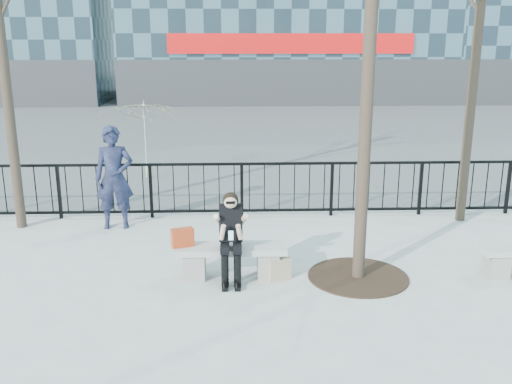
{
  "coord_description": "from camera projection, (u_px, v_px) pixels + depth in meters",
  "views": [
    {
      "loc": [
        0.07,
        -7.96,
        3.47
      ],
      "look_at": [
        0.4,
        0.8,
        1.1
      ],
      "focal_mm": 40.0,
      "sensor_mm": 36.0,
      "label": 1
    }
  ],
  "objects": [
    {
      "name": "shopping_bag",
      "position": [
        279.0,
        269.0,
        8.44
      ],
      "size": [
        0.37,
        0.24,
        0.33
      ],
      "primitive_type": "cube",
      "rotation": [
        0.0,
        0.0,
        0.38
      ],
      "color": "#C0B188",
      "rests_on": "ground"
    },
    {
      "name": "seated_woman",
      "position": [
        231.0,
        238.0,
        8.26
      ],
      "size": [
        0.5,
        0.64,
        1.34
      ],
      "color": "black",
      "rests_on": "ground"
    },
    {
      "name": "vendor_umbrella",
      "position": [
        145.0,
        141.0,
        14.22
      ],
      "size": [
        2.61,
        2.65,
        2.0
      ],
      "primitive_type": "imported",
      "rotation": [
        0.0,
        0.0,
        -0.22
      ],
      "color": "yellow",
      "rests_on": "ground"
    },
    {
      "name": "ground",
      "position": [
        232.0,
        276.0,
        8.59
      ],
      "size": [
        120.0,
        120.0,
        0.0
      ],
      "primitive_type": "plane",
      "color": "#999994",
      "rests_on": "ground"
    },
    {
      "name": "bench_main",
      "position": [
        231.0,
        258.0,
        8.51
      ],
      "size": [
        1.65,
        0.46,
        0.49
      ],
      "color": "gray",
      "rests_on": "ground"
    },
    {
      "name": "handbag",
      "position": [
        182.0,
        238.0,
        8.42
      ],
      "size": [
        0.36,
        0.26,
        0.27
      ],
      "primitive_type": "cube",
      "rotation": [
        0.0,
        0.0,
        0.35
      ],
      "color": "#AF3515",
      "rests_on": "bench_main"
    },
    {
      "name": "tree_grate",
      "position": [
        358.0,
        276.0,
        8.56
      ],
      "size": [
        1.5,
        1.5,
        0.02
      ],
      "primitive_type": "cylinder",
      "color": "black",
      "rests_on": "ground"
    },
    {
      "name": "standing_man",
      "position": [
        114.0,
        178.0,
        10.57
      ],
      "size": [
        0.75,
        0.54,
        1.94
      ],
      "primitive_type": "imported",
      "rotation": [
        0.0,
        0.0,
        0.11
      ],
      "color": "black",
      "rests_on": "ground"
    },
    {
      "name": "railing",
      "position": [
        232.0,
        190.0,
        11.34
      ],
      "size": [
        14.0,
        0.06,
        1.1
      ],
      "color": "black",
      "rests_on": "ground"
    },
    {
      "name": "street_surface",
      "position": [
        233.0,
        127.0,
        23.05
      ],
      "size": [
        60.0,
        23.0,
        0.01
      ],
      "primitive_type": "cube",
      "color": "#474747",
      "rests_on": "ground"
    }
  ]
}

